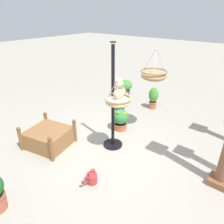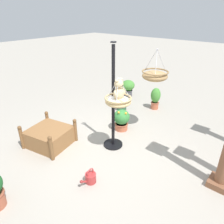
{
  "view_description": "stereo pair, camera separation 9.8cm",
  "coord_description": "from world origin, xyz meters",
  "views": [
    {
      "loc": [
        2.93,
        2.43,
        2.83
      ],
      "look_at": [
        -0.03,
        0.08,
        0.98
      ],
      "focal_mm": 33.16,
      "sensor_mm": 36.0,
      "label": 1
    },
    {
      "loc": [
        2.86,
        2.51,
        2.83
      ],
      "look_at": [
        -0.03,
        0.08,
        0.98
      ],
      "focal_mm": 33.16,
      "sensor_mm": 36.0,
      "label": 2
    }
  ],
  "objects": [
    {
      "name": "potted_plant_flowering_red",
      "position": [
        -2.62,
        -0.32,
        0.37
      ],
      "size": [
        0.3,
        0.3,
        0.7
      ],
      "color": "#BC6042",
      "rests_on": "ground"
    },
    {
      "name": "ground_plane",
      "position": [
        0.0,
        0.0,
        0.0
      ],
      "size": [
        40.0,
        40.0,
        0.0
      ],
      "primitive_type": "plane",
      "color": "#A8A093"
    },
    {
      "name": "potted_plant_tall_leafy",
      "position": [
        -2.9,
        -1.58,
        0.36
      ],
      "size": [
        0.47,
        0.47,
        0.62
      ],
      "color": "#4C4C51",
      "rests_on": "ground"
    },
    {
      "name": "hanging_basket_with_teddy",
      "position": [
        -0.08,
        0.2,
        1.24
      ],
      "size": [
        0.54,
        0.54,
        0.56
      ],
      "color": "tan"
    },
    {
      "name": "hanging_basket_left_high",
      "position": [
        -1.33,
        0.28,
        1.49
      ],
      "size": [
        0.61,
        0.61,
        0.72
      ],
      "color": "#A37F51"
    },
    {
      "name": "potted_plant_conical_shrub",
      "position": [
        -0.91,
        -0.34,
        0.3
      ],
      "size": [
        0.42,
        0.42,
        0.58
      ],
      "color": "#BC6042",
      "rests_on": "ground"
    },
    {
      "name": "watering_can",
      "position": [
        0.94,
        0.38,
        0.1
      ],
      "size": [
        0.35,
        0.2,
        0.3
      ],
      "color": "#B23333",
      "rests_on": "ground"
    },
    {
      "name": "teddy_bear",
      "position": [
        -0.08,
        0.22,
        1.44
      ],
      "size": [
        0.31,
        0.29,
        0.45
      ],
      "color": "#D1B789"
    },
    {
      "name": "potted_plant_broad_leaf",
      "position": [
        -1.89,
        -1.08,
        0.28
      ],
      "size": [
        0.33,
        0.33,
        0.56
      ],
      "color": "#2D5638",
      "rests_on": "ground"
    },
    {
      "name": "wooden_planter_box",
      "position": [
        0.69,
        -1.2,
        0.22
      ],
      "size": [
        1.07,
        1.11,
        0.58
      ],
      "color": "olive",
      "rests_on": "ground"
    },
    {
      "name": "display_pole_central",
      "position": [
        -0.23,
        -0.05,
        0.71
      ],
      "size": [
        0.44,
        0.44,
        2.32
      ],
      "color": "black",
      "rests_on": "ground"
    }
  ]
}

